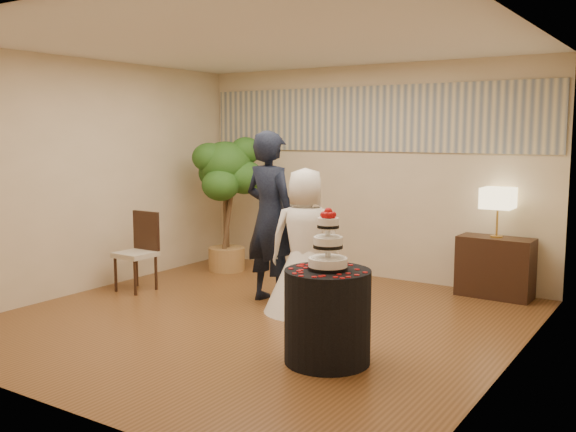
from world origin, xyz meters
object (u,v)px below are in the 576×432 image
Objects in this scene: console at (495,267)px; ficus_tree at (226,203)px; cake_table at (327,316)px; side_chair at (135,252)px; groom at (270,218)px; bride at (305,240)px; wedding_cake at (328,239)px; table_lamp at (497,213)px.

ficus_tree reaches higher than console.
ficus_tree is at bearing 141.11° from cake_table.
cake_table is 3.29m from side_chair.
cake_table reaches higher than console.
cake_table is 0.83× the size of side_chair.
side_chair is at bearing 164.59° from cake_table.
cake_table is (1.50, -1.34, -0.58)m from groom.
bride reaches higher than wedding_cake.
bride is 2.37m from console.
groom reaches higher than table_lamp.
table_lamp reaches higher than side_chair.
cake_table is at bearing -101.45° from table_lamp.
bride is at bearing 128.25° from wedding_cake.
groom reaches higher than cake_table.
cake_table is at bearing 0.00° from wedding_cake.
ficus_tree is at bearing 82.96° from side_chair.
groom is 1.80m from ficus_tree.
groom is 2.01m from wedding_cake.
table_lamp is 4.34m from side_chair.
side_chair is at bearing -12.81° from bride.
bride reaches higher than console.
bride is (0.54, -0.13, -0.19)m from groom.
bride reaches higher than side_chair.
groom is 1.25× the size of bride.
table_lamp is (0.00, 0.00, 0.65)m from console.
bride is 2.68× the size of table_lamp.
table_lamp is at bearing -153.57° from bride.
wedding_cake is 0.27× the size of ficus_tree.
console is 1.47× the size of table_lamp.
wedding_cake reaches higher than cake_table.
bride is 1.96× the size of cake_table.
bride is at bearing 176.68° from groom.
bride is 2.32m from ficus_tree.
table_lamp is at bearing 8.94° from ficus_tree.
table_lamp is (0.60, 2.95, 0.60)m from cake_table.
groom reaches higher than console.
table_lamp is (1.56, 1.73, 0.22)m from bride.
table_lamp is at bearing -132.59° from groom.
console is at bearing -132.59° from groom.
side_chair is at bearing -149.29° from console.
table_lamp reaches higher than cake_table.
table_lamp reaches higher than console.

